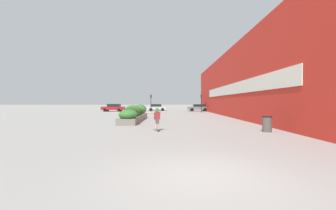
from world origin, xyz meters
TOP-DOWN VIEW (x-y plane):
  - ground_plane at (0.00, 0.00)m, footprint 300.00×300.00m
  - building_wall_right at (6.66, 21.46)m, footprint 0.67×48.57m
  - planter_box at (-4.13, 15.84)m, footprint 1.64×9.02m
  - skateboard at (-1.56, 8.40)m, footprint 0.43×0.72m
  - skateboarder at (-1.56, 8.40)m, footprint 1.22×0.50m
  - trash_bin at (5.10, 8.05)m, footprint 0.57×0.57m
  - car_leftmost at (-3.44, 40.78)m, footprint 3.84×2.02m
  - car_center_left at (4.88, 38.77)m, footprint 4.06×1.85m
  - car_center_right at (13.29, 36.87)m, footprint 3.98×1.99m
  - car_rightmost at (-11.65, 37.71)m, footprint 4.27×1.96m
  - traffic_light_left at (-4.08, 33.94)m, footprint 0.28×0.30m
  - traffic_light_right at (4.72, 33.38)m, footprint 0.28×0.30m

SIDE VIEW (x-z plane):
  - ground_plane at x=0.00m, z-range 0.00..0.00m
  - skateboard at x=-1.56m, z-range 0.02..0.12m
  - trash_bin at x=5.10m, z-range 0.00..0.95m
  - planter_box at x=-4.13m, z-range -0.12..1.42m
  - car_leftmost at x=-3.44m, z-range 0.04..1.42m
  - car_center_left at x=4.88m, z-range 0.05..1.43m
  - car_rightmost at x=-11.65m, z-range 0.03..1.48m
  - car_center_right at x=13.29m, z-range 0.04..1.52m
  - skateboarder at x=-1.56m, z-range 0.24..1.60m
  - traffic_light_right at x=4.72m, z-range 0.58..3.64m
  - traffic_light_left at x=-4.08m, z-range 0.59..3.67m
  - building_wall_right at x=6.66m, z-range -0.01..8.17m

